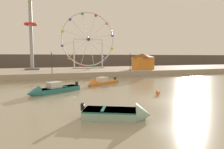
{
  "coord_description": "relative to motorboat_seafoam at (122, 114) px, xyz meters",
  "views": [
    {
      "loc": [
        -9.9,
        -13.4,
        3.71
      ],
      "look_at": [
        -0.73,
        11.21,
        1.29
      ],
      "focal_mm": 30.95,
      "sensor_mm": 36.0,
      "label": 1
    }
  ],
  "objects": [
    {
      "name": "ground_plane",
      "position": [
        5.35,
        2.94,
        -0.28
      ],
      "size": [
        240.0,
        240.0,
        0.0
      ],
      "primitive_type": "plane",
      "color": "gray"
    },
    {
      "name": "quay_promenade",
      "position": [
        5.35,
        31.27,
        0.23
      ],
      "size": [
        110.0,
        19.12,
        1.02
      ],
      "primitive_type": "cube",
      "color": "tan",
      "rests_on": "ground_plane"
    },
    {
      "name": "distant_town_skyline",
      "position": [
        5.35,
        52.01,
        1.92
      ],
      "size": [
        140.0,
        3.0,
        4.4
      ],
      "primitive_type": "cube",
      "color": "#564C47",
      "rests_on": "ground_plane"
    },
    {
      "name": "motorboat_seafoam",
      "position": [
        0.0,
        0.0,
        0.0
      ],
      "size": [
        4.26,
        3.12,
        1.42
      ],
      "rotation": [
        0.0,
        0.0,
        5.82
      ],
      "color": "#93BCAD",
      "rests_on": "ground_plane"
    },
    {
      "name": "motorboat_teal_painted",
      "position": [
        -3.6,
        9.99,
        0.06
      ],
      "size": [
        5.71,
        4.0,
        1.49
      ],
      "rotation": [
        0.0,
        0.0,
        3.66
      ],
      "color": "teal",
      "rests_on": "ground_plane"
    },
    {
      "name": "motorboat_orange_hull",
      "position": [
        2.89,
        14.19,
        -0.02
      ],
      "size": [
        5.58,
        4.25,
        1.4
      ],
      "rotation": [
        0.0,
        0.0,
        3.72
      ],
      "color": "orange",
      "rests_on": "ground_plane"
    },
    {
      "name": "ferris_wheel_white_frame",
      "position": [
        6.2,
        34.26,
        7.28
      ],
      "size": [
        12.58,
        1.2,
        13.03
      ],
      "color": "silver",
      "rests_on": "quay_promenade"
    },
    {
      "name": "drop_tower_steel_tower",
      "position": [
        -6.11,
        33.04,
        7.69
      ],
      "size": [
        2.8,
        2.8,
        14.72
      ],
      "color": "#999EA3",
      "rests_on": "quay_promenade"
    },
    {
      "name": "carnival_booth_orange_canopy",
      "position": [
        16.08,
        26.02,
        2.5
      ],
      "size": [
        4.22,
        3.55,
        3.39
      ],
      "rotation": [
        0.0,
        0.0,
        -0.02
      ],
      "color": "orange",
      "rests_on": "quay_promenade"
    },
    {
      "name": "promenade_lamp_near",
      "position": [
        11.36,
        22.46,
        3.03
      ],
      "size": [
        0.32,
        0.32,
        3.44
      ],
      "color": "#2D2D33",
      "rests_on": "quay_promenade"
    },
    {
      "name": "promenade_lamp_far",
      "position": [
        -2.78,
        22.28,
        3.11
      ],
      "size": [
        0.32,
        0.32,
        3.59
      ],
      "color": "#2D2D33",
      "rests_on": "quay_promenade"
    },
    {
      "name": "mooring_buoy_orange",
      "position": [
        6.16,
        5.43,
        -0.06
      ],
      "size": [
        0.44,
        0.44,
        0.44
      ],
      "primitive_type": "sphere",
      "color": "orange",
      "rests_on": "ground_plane"
    }
  ]
}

